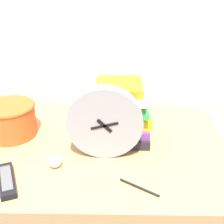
# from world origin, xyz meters

# --- Properties ---
(wall_back) EXTENTS (6.00, 0.04, 2.40)m
(wall_back) POSITION_xyz_m (0.00, 0.74, 1.20)
(wall_back) COLOR silver
(wall_back) RESTS_ON ground_plane
(desk) EXTENTS (1.09, 0.67, 0.76)m
(desk) POSITION_xyz_m (0.00, 0.33, 0.38)
(desk) COLOR tan
(desk) RESTS_ON ground_plane
(desk_clock) EXTENTS (0.27, 0.05, 0.27)m
(desk_clock) POSITION_xyz_m (0.08, 0.30, 0.89)
(desk_clock) COLOR #99999E
(desk_clock) RESTS_ON desk
(book_stack) EXTENTS (0.26, 0.21, 0.24)m
(book_stack) POSITION_xyz_m (0.13, 0.42, 0.87)
(book_stack) COLOR #232328
(book_stack) RESTS_ON desk
(basket) EXTENTS (0.21, 0.21, 0.13)m
(basket) POSITION_xyz_m (-0.32, 0.45, 0.83)
(basket) COLOR #E05623
(basket) RESTS_ON desk
(tv_remote) EXTENTS (0.11, 0.18, 0.02)m
(tv_remote) POSITION_xyz_m (-0.24, 0.13, 0.77)
(tv_remote) COLOR black
(tv_remote) RESTS_ON desk
(crumpled_paper_ball) EXTENTS (0.05, 0.05, 0.05)m
(crumpled_paper_ball) POSITION_xyz_m (-0.10, 0.22, 0.78)
(crumpled_paper_ball) COLOR white
(crumpled_paper_ball) RESTS_ON desk
(pen) EXTENTS (0.12, 0.09, 0.01)m
(pen) POSITION_xyz_m (0.19, 0.11, 0.76)
(pen) COLOR black
(pen) RESTS_ON desk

